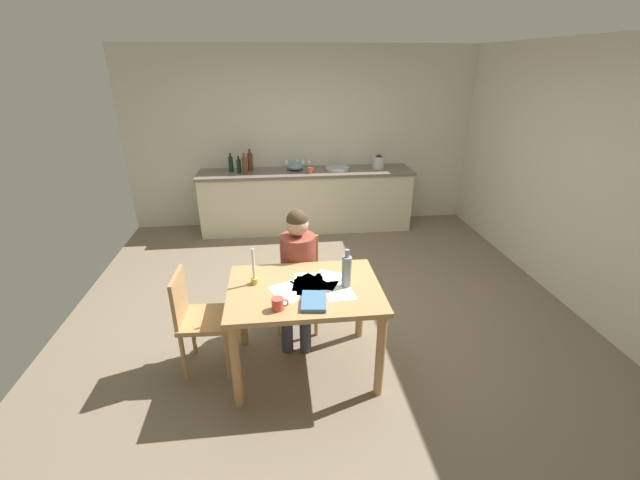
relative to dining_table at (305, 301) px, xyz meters
The scene contains 30 objects.
ground_plane 1.13m from the dining_table, 72.82° to the left, with size 5.20×5.20×0.04m, color #7A6B56.
wall_back 3.54m from the dining_table, 85.57° to the left, with size 5.20×0.12×2.60m, color beige.
wall_right 3.07m from the dining_table, 16.85° to the left, with size 0.12×5.20×2.60m, color beige.
kitchen_counter 3.13m from the dining_table, 85.06° to the left, with size 3.12×0.64×0.90m.
dining_table is the anchor object (origin of this frame).
chair_at_table 0.69m from the dining_table, 90.47° to the left, with size 0.45×0.45×0.87m.
person_seated 0.52m from the dining_table, 92.48° to the left, with size 0.37×0.62×1.19m.
chair_side_empty 0.87m from the dining_table, behind, with size 0.42×0.42×0.88m.
coffee_mug 0.38m from the dining_table, 126.72° to the right, with size 0.12×0.08×0.09m.
candlestick 0.45m from the dining_table, 164.59° to the left, with size 0.06×0.06×0.30m.
book_magazine 0.27m from the dining_table, 77.60° to the right, with size 0.18×0.26×0.03m, color teal.
paper_letter 0.13m from the dining_table, 33.46° to the left, with size 0.21×0.30×0.00m, color white.
paper_bill 0.15m from the dining_table, 72.50° to the left, with size 0.21×0.30×0.00m, color white.
paper_envelope 0.29m from the dining_table, 16.99° to the right, with size 0.21×0.30×0.00m, color white.
paper_receipt 0.14m from the dining_table, 39.64° to the left, with size 0.21×0.30×0.00m, color white.
paper_notice 0.19m from the dining_table, 156.59° to the right, with size 0.21×0.30×0.00m, color white.
paper_flyer 0.24m from the dining_table, 28.99° to the left, with size 0.21×0.30×0.00m, color white.
wine_bottle_on_table 0.41m from the dining_table, ahead, with size 0.08×0.08×0.31m.
sink_unit 3.21m from the dining_table, 76.79° to the left, with size 0.36×0.36×0.24m.
bottle_oil 3.29m from the dining_table, 104.33° to the left, with size 0.07×0.07×0.27m.
bottle_vinegar 3.18m from the dining_table, 102.62° to the left, with size 0.06×0.06×0.24m.
bottle_wine_red 3.10m from the dining_table, 101.38° to the left, with size 0.07×0.07×0.30m.
bottle_sauce 3.27m from the dining_table, 99.50° to the left, with size 0.08×0.08×0.32m.
mixing_bowl 3.18m from the dining_table, 87.93° to the left, with size 0.26×0.26×0.11m, color #668C99.
stovetop_kettle 3.41m from the dining_table, 66.57° to the left, with size 0.18×0.18×0.22m.
wine_glass_near_sink 3.30m from the dining_table, 84.21° to the left, with size 0.07×0.07×0.15m.
wine_glass_by_kettle 3.29m from the dining_table, 85.89° to the left, with size 0.07×0.07×0.15m.
wine_glass_back_left 3.28m from the dining_table, 87.45° to the left, with size 0.07×0.07×0.15m.
wine_glass_back_right 3.28m from the dining_table, 90.15° to the left, with size 0.07×0.07×0.15m.
teacup_on_counter 2.99m from the dining_table, 83.90° to the left, with size 0.11×0.07×0.09m.
Camera 1 is at (-0.46, -3.58, 2.36)m, focal length 22.76 mm.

